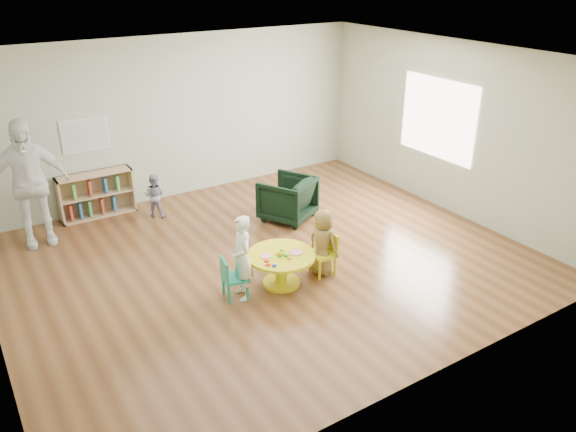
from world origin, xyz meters
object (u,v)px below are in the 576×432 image
object	(u,v)px
kid_chair_left	(232,277)
child_right	(323,242)
activity_table	(281,263)
child_left	(242,258)
kid_chair_right	(325,252)
bookshelf	(95,195)
adult_caretaker	(28,184)
toddler	(155,196)
armchair	(287,199)

from	to	relation	value
kid_chair_left	child_right	bearing A→B (deg)	96.00
activity_table	child_left	xyz separation A→B (m)	(-0.57, 0.01, 0.25)
kid_chair_right	bookshelf	size ratio (longest dim) A/B	0.49
child_right	adult_caretaker	xyz separation A→B (m)	(-3.08, 3.02, 0.49)
activity_table	child_right	size ratio (longest dim) A/B	0.96
kid_chair_left	child_left	xyz separation A→B (m)	(0.13, -0.04, 0.25)
activity_table	child_right	bearing A→B (deg)	-4.83
child_left	bookshelf	bearing A→B (deg)	-156.41
kid_chair_left	toddler	size ratio (longest dim) A/B	0.76
kid_chair_right	child_left	xyz separation A→B (m)	(-1.23, 0.07, 0.24)
kid_chair_left	adult_caretaker	distance (m)	3.47
bookshelf	child_left	bearing A→B (deg)	-75.99
kid_chair_left	bookshelf	xyz separation A→B (m)	(-0.74, 3.46, 0.06)
kid_chair_left	toddler	bearing A→B (deg)	-170.82
activity_table	adult_caretaker	xyz separation A→B (m)	(-2.46, 2.97, 0.65)
armchair	toddler	distance (m)	2.19
activity_table	child_left	world-z (taller)	child_left
child_left	child_right	xyz separation A→B (m)	(1.19, -0.06, -0.09)
armchair	toddler	bearing A→B (deg)	-63.92
adult_caretaker	toddler	bearing A→B (deg)	2.19
activity_table	armchair	xyz separation A→B (m)	(1.16, 1.68, 0.05)
armchair	child_left	size ratio (longest dim) A/B	0.71
child_right	adult_caretaker	bearing A→B (deg)	29.47
armchair	child_left	distance (m)	2.41
child_right	kid_chair_left	bearing A→B (deg)	69.29
armchair	adult_caretaker	distance (m)	3.89
armchair	kid_chair_left	bearing A→B (deg)	12.56
kid_chair_left	kid_chair_right	bearing A→B (deg)	95.73
bookshelf	child_left	size ratio (longest dim) A/B	1.08
kid_chair_right	kid_chair_left	bearing A→B (deg)	87.56
kid_chair_left	adult_caretaker	world-z (taller)	adult_caretaker
toddler	child_right	bearing A→B (deg)	152.53
kid_chair_right	child_right	distance (m)	0.16
child_left	child_right	world-z (taller)	child_left
kid_chair_right	child_left	bearing A→B (deg)	89.00
kid_chair_left	child_right	size ratio (longest dim) A/B	0.60
kid_chair_left	toddler	world-z (taller)	toddler
kid_chair_left	bookshelf	size ratio (longest dim) A/B	0.47
kid_chair_right	bookshelf	xyz separation A→B (m)	(-2.10, 3.58, 0.05)
kid_chair_left	bookshelf	bearing A→B (deg)	-157.33
bookshelf	adult_caretaker	distance (m)	1.30
child_right	child_left	bearing A→B (deg)	70.80
armchair	child_right	xyz separation A→B (m)	(-0.54, -1.74, 0.11)
bookshelf	child_left	world-z (taller)	child_left
activity_table	toddler	world-z (taller)	toddler
kid_chair_right	armchair	distance (m)	1.82
armchair	adult_caretaker	xyz separation A→B (m)	(-3.62, 1.28, 0.60)
activity_table	bookshelf	world-z (taller)	bookshelf
child_right	toddler	distance (m)	3.25
bookshelf	adult_caretaker	world-z (taller)	adult_caretaker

